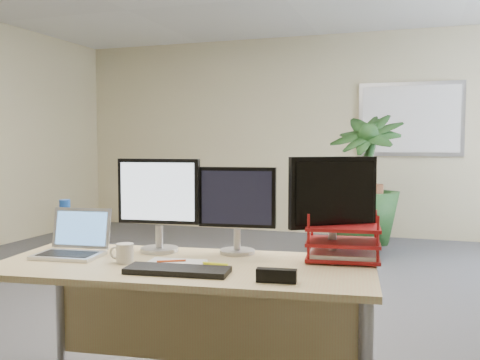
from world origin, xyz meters
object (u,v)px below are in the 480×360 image
(floor_plant, at_px, (365,188))
(desk, at_px, (190,288))
(monitor_left, at_px, (159,198))
(monitor_right, at_px, (237,204))
(laptop, at_px, (74,243))

(floor_plant, bearing_deg, desk, -97.68)
(monitor_left, bearing_deg, desk, -28.08)
(monitor_left, relative_size, monitor_right, 1.09)
(monitor_left, xyz_separation_m, laptop, (-0.37, -0.21, -0.22))
(floor_plant, height_order, monitor_left, floor_plant)
(desk, distance_m, monitor_right, 0.48)
(floor_plant, bearing_deg, monitor_right, -95.22)
(desk, height_order, monitor_left, monitor_left)
(desk, distance_m, laptop, 0.64)
(monitor_right, bearing_deg, desk, -130.18)
(floor_plant, xyz_separation_m, laptop, (-1.08, -3.68, -0.01))
(floor_plant, height_order, laptop, floor_plant)
(floor_plant, xyz_separation_m, monitor_right, (-0.31, -3.38, 0.19))
(monitor_left, xyz_separation_m, monitor_right, (0.40, 0.09, -0.02))
(desk, relative_size, monitor_left, 3.82)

